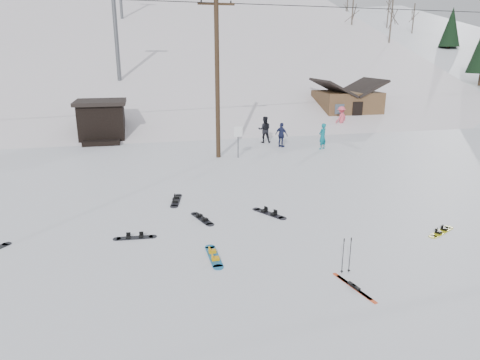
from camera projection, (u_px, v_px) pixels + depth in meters
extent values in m
plane|color=white|center=(236.00, 279.00, 11.69)|extent=(200.00, 200.00, 0.00)
cube|color=white|center=(161.00, 172.00, 66.51)|extent=(60.00, 85.24, 65.97)
cube|color=white|center=(398.00, 160.00, 69.61)|extent=(45.66, 93.98, 54.59)
cylinder|color=#3A2819|center=(217.00, 79.00, 23.89)|extent=(0.26, 0.26, 9.00)
cube|color=#3A2819|center=(216.00, 4.00, 22.77)|extent=(2.00, 0.12, 0.12)
cylinder|color=black|center=(216.00, 1.00, 22.74)|extent=(0.08, 0.08, 0.12)
cylinder|color=#595B60|center=(238.00, 143.00, 24.79)|extent=(0.07, 0.07, 1.80)
cube|color=white|center=(238.00, 132.00, 24.57)|extent=(0.50, 0.04, 0.60)
cube|color=black|center=(102.00, 122.00, 29.88)|extent=(3.00, 3.00, 2.50)
cube|color=black|center=(100.00, 102.00, 29.49)|extent=(3.40, 3.40, 0.25)
cube|color=black|center=(102.00, 142.00, 28.52)|extent=(2.40, 1.20, 0.30)
cylinder|color=#595B60|center=(116.00, 36.00, 36.77)|extent=(0.36, 0.36, 8.00)
cube|color=brown|center=(346.00, 107.00, 36.90)|extent=(5.00, 4.00, 2.70)
cube|color=black|center=(333.00, 88.00, 36.12)|extent=(2.69, 4.40, 1.43)
cube|color=black|center=(362.00, 87.00, 36.70)|extent=(2.69, 4.40, 1.43)
cube|color=black|center=(357.00, 113.00, 35.08)|extent=(0.90, 0.06, 1.90)
cube|color=#18689F|center=(214.00, 257.00, 12.91)|extent=(0.34, 1.38, 0.03)
cylinder|color=#18689F|center=(210.00, 247.00, 13.55)|extent=(0.31, 0.31, 0.03)
cylinder|color=#18689F|center=(218.00, 267.00, 12.27)|extent=(0.31, 0.31, 0.03)
cube|color=orange|center=(212.00, 251.00, 13.12)|extent=(0.23, 0.17, 0.09)
cube|color=orange|center=(215.00, 259.00, 12.66)|extent=(0.23, 0.17, 0.09)
cube|color=#BA3713|center=(356.00, 289.00, 11.16)|extent=(0.43, 1.49, 0.02)
cube|color=black|center=(356.00, 287.00, 11.15)|extent=(0.14, 0.28, 0.07)
cube|color=#BA3713|center=(352.00, 286.00, 11.29)|extent=(0.43, 1.49, 0.02)
cube|color=black|center=(352.00, 285.00, 11.28)|extent=(0.14, 0.28, 0.07)
cylinder|color=black|center=(343.00, 256.00, 11.84)|extent=(0.02, 0.02, 1.02)
cylinder|color=black|center=(342.00, 271.00, 11.98)|extent=(0.08, 0.08, 0.01)
cylinder|color=black|center=(344.00, 240.00, 11.70)|extent=(0.03, 0.03, 0.09)
cylinder|color=black|center=(350.00, 256.00, 11.89)|extent=(0.02, 0.02, 1.02)
cylinder|color=black|center=(349.00, 270.00, 12.02)|extent=(0.08, 0.08, 0.01)
cylinder|color=black|center=(351.00, 239.00, 11.75)|extent=(0.03, 0.03, 0.09)
cube|color=black|center=(135.00, 238.00, 14.23)|extent=(1.18, 0.34, 0.02)
cylinder|color=black|center=(153.00, 237.00, 14.32)|extent=(0.27, 0.27, 0.02)
cylinder|color=black|center=(117.00, 239.00, 14.14)|extent=(0.27, 0.27, 0.02)
cube|color=black|center=(141.00, 236.00, 14.24)|extent=(0.16, 0.20, 0.08)
cube|color=black|center=(128.00, 237.00, 14.18)|extent=(0.16, 0.20, 0.08)
cube|color=black|center=(176.00, 201.00, 17.76)|extent=(0.60, 1.44, 0.03)
cylinder|color=black|center=(178.00, 195.00, 18.43)|extent=(0.32, 0.32, 0.03)
cylinder|color=black|center=(174.00, 207.00, 17.09)|extent=(0.32, 0.32, 0.03)
cube|color=black|center=(177.00, 197.00, 17.98)|extent=(0.26, 0.22, 0.09)
cube|color=black|center=(175.00, 201.00, 17.50)|extent=(0.26, 0.22, 0.09)
cylinder|color=black|center=(7.00, 244.00, 13.77)|extent=(0.28, 0.28, 0.02)
cube|color=black|center=(269.00, 214.00, 16.35)|extent=(0.97, 1.30, 0.03)
cylinder|color=black|center=(283.00, 218.00, 15.89)|extent=(0.31, 0.31, 0.03)
cylinder|color=black|center=(256.00, 209.00, 16.80)|extent=(0.31, 0.31, 0.03)
cube|color=black|center=(274.00, 214.00, 16.16)|extent=(0.27, 0.26, 0.09)
cube|color=black|center=(264.00, 211.00, 16.49)|extent=(0.27, 0.26, 0.09)
cube|color=yellow|center=(441.00, 232.00, 14.69)|extent=(1.18, 0.80, 0.02)
cylinder|color=yellow|center=(449.00, 227.00, 15.06)|extent=(0.27, 0.27, 0.02)
cylinder|color=yellow|center=(433.00, 237.00, 14.31)|extent=(0.27, 0.27, 0.02)
cube|color=black|center=(444.00, 229.00, 14.81)|extent=(0.22, 0.24, 0.08)
cube|color=black|center=(438.00, 232.00, 14.54)|extent=(0.22, 0.24, 0.08)
cube|color=black|center=(202.00, 219.00, 15.83)|extent=(0.69, 1.31, 0.03)
cylinder|color=black|center=(195.00, 214.00, 16.35)|extent=(0.29, 0.29, 0.03)
cylinder|color=black|center=(210.00, 225.00, 15.30)|extent=(0.29, 0.29, 0.03)
cube|color=black|center=(199.00, 216.00, 16.00)|extent=(0.25, 0.22, 0.08)
cube|color=black|center=(205.00, 220.00, 15.62)|extent=(0.25, 0.22, 0.08)
imported|color=#0C6A78|center=(323.00, 136.00, 27.03)|extent=(0.72, 0.64, 1.65)
imported|color=black|center=(265.00, 130.00, 28.97)|extent=(1.00, 0.86, 1.78)
imported|color=#E95266|center=(341.00, 118.00, 33.74)|extent=(1.38, 1.20, 1.85)
imported|color=#1C2247|center=(282.00, 135.00, 27.61)|extent=(0.87, 0.98, 1.59)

